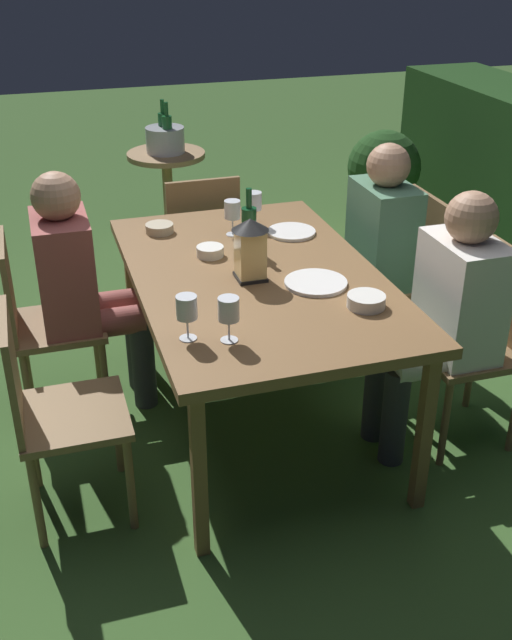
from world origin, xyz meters
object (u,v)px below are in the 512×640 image
dining_table (256,285)px  lantern_centerpiece (250,246)px  potted_plant_by_hedge (383,176)px  ice_bucket (165,137)px  bowl_bread (210,251)px  person_in_green (370,247)px  wine_glass_b (232,211)px  chair_side_left_b (52,407)px  chair_head_near (200,240)px  bowl_salad (160,228)px  chair_side_right_b (482,338)px  chair_side_left_a (41,318)px  wine_glass_d (187,309)px  green_bottle_on_table (249,228)px  plate_a (316,283)px  bowl_olives (366,301)px  wine_glass_a (229,311)px  wine_glass_c (254,203)px  person_in_rust (81,282)px  chair_side_right_a (403,270)px  plate_b (291,232)px  side_table (168,184)px  person_in_cream (445,312)px

dining_table → lantern_centerpiece: 0.21m
potted_plant_by_hedge → ice_bucket: bearing=-101.8°
bowl_bread → person_in_green: bearing=98.8°
dining_table → wine_glass_b: 0.49m
chair_side_left_b → chair_head_near: bearing=148.0°
dining_table → bowl_salad: bowl_salad is taller
chair_side_right_b → potted_plant_by_hedge: chair_side_right_b is taller
chair_side_left_a → wine_glass_d: 1.05m
green_bottle_on_table → potted_plant_by_hedge: (-1.68, 1.49, -0.40)m
plate_a → bowl_olives: bowl_olives is taller
wine_glass_a → wine_glass_c: same height
person_in_rust → chair_side_right_b: (0.74, 1.61, -0.15)m
green_bottle_on_table → plate_a: size_ratio=1.12×
chair_side_right_b → chair_side_right_a: bearing=180.0°
chair_side_right_b → chair_side_left_b: 1.80m
lantern_centerpiece → green_bottle_on_table: bearing=164.4°
wine_glass_b → bowl_olives: (0.88, 0.29, -0.09)m
person_in_rust → bowl_olives: person_in_rust is taller
green_bottle_on_table → lantern_centerpiece: bearing=-15.6°
chair_side_left_a → dining_table: bearing=67.7°
plate_a → plate_b: bearing=170.6°
chair_side_right_a → chair_side_left_a: bearing=-90.0°
side_table → bowl_bread: bearing=-5.4°
wine_glass_d → bowl_olives: size_ratio=1.13×
side_table → wine_glass_b: bearing=-0.8°
dining_table → person_in_cream: bearing=62.3°
wine_glass_c → wine_glass_d: bearing=-28.6°
ice_bucket → potted_plant_by_hedge: bearing=78.2°
chair_side_left_a → bowl_bread: size_ratio=7.19×
lantern_centerpiece → wine_glass_d: 0.56m
chair_side_left_b → potted_plant_by_hedge: size_ratio=1.11×
wine_glass_d → plate_a: bearing=116.1°
chair_head_near → green_bottle_on_table: size_ratio=3.00×
wine_glass_d → plate_b: wine_glass_d is taller
chair_side_left_b → wine_glass_a: wine_glass_a is taller
wine_glass_d → bowl_salad: 1.07m
wine_glass_b → side_table: size_ratio=0.25×
lantern_centerpiece → bowl_olives: size_ratio=1.77×
plate_b → chair_side_right_b: bearing=38.5°
chair_side_left_b → person_in_rust: bearing=165.2°
dining_table → chair_side_right_b: (0.37, 0.90, -0.21)m
bowl_bread → lantern_centerpiece: bearing=19.9°
wine_glass_b → wine_glass_d: 1.02m
lantern_centerpiece → plate_a: bearing=61.0°
dining_table → ice_bucket: (-2.25, 0.05, 0.08)m
bowl_olives → chair_side_left_b: bearing=-92.6°
person_in_rust → plate_a: (0.55, 0.91, 0.12)m
person_in_cream → green_bottle_on_table: (-0.62, -0.66, 0.22)m
potted_plant_by_hedge → dining_table: bearing=-38.4°
lantern_centerpiece → side_table: bearing=177.8°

